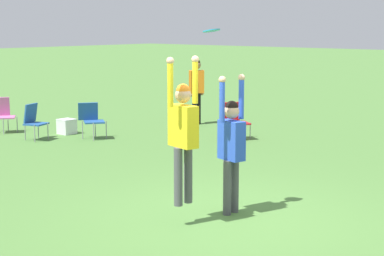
% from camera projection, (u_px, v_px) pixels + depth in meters
% --- Properties ---
extents(ground_plane, '(120.00, 120.00, 0.00)m').
position_uv_depth(ground_plane, '(225.00, 218.00, 9.32)').
color(ground_plane, '#4C7A38').
extents(person_jumping, '(0.62, 0.50, 2.07)m').
position_uv_depth(person_jumping, '(183.00, 127.00, 8.82)').
color(person_jumping, '#4C4C51').
rests_on(person_jumping, ground_plane).
extents(person_defending, '(0.57, 0.45, 2.06)m').
position_uv_depth(person_defending, '(231.00, 141.00, 9.38)').
color(person_defending, '#4C4C51').
rests_on(person_defending, ground_plane).
extents(frisbee, '(0.25, 0.25, 0.06)m').
position_uv_depth(frisbee, '(211.00, 31.00, 9.08)').
color(frisbee, '#2D9EDB').
extents(camping_chair_1, '(0.67, 0.75, 0.88)m').
position_uv_depth(camping_chair_1, '(91.00, 118.00, 15.74)').
color(camping_chair_1, gray).
rests_on(camping_chair_1, ground_plane).
extents(camping_chair_2, '(0.58, 0.63, 0.88)m').
position_uv_depth(camping_chair_2, '(34.00, 119.00, 15.56)').
color(camping_chair_2, gray).
rests_on(camping_chair_2, ground_plane).
extents(camping_chair_3, '(0.68, 0.76, 0.91)m').
position_uv_depth(camping_chair_3, '(3.00, 112.00, 16.65)').
color(camping_chair_3, gray).
rests_on(camping_chair_3, ground_plane).
extents(camping_chair_4, '(0.70, 0.77, 0.91)m').
position_uv_depth(camping_chair_4, '(235.00, 118.00, 15.67)').
color(camping_chair_4, gray).
rests_on(camping_chair_4, ground_plane).
extents(person_spectator_near, '(0.58, 0.45, 1.83)m').
position_uv_depth(person_spectator_near, '(196.00, 85.00, 17.87)').
color(person_spectator_near, black).
rests_on(person_spectator_near, ground_plane).
extents(cooler_box, '(0.38, 0.39, 0.38)m').
position_uv_depth(cooler_box, '(67.00, 126.00, 16.44)').
color(cooler_box, white).
rests_on(cooler_box, ground_plane).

